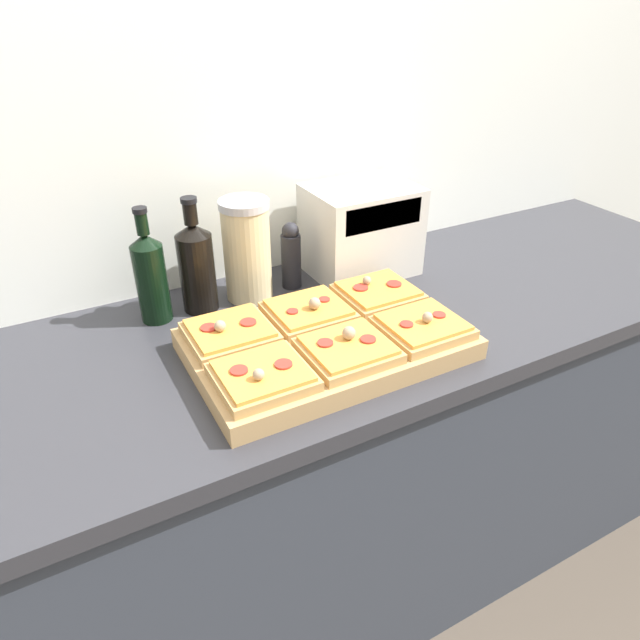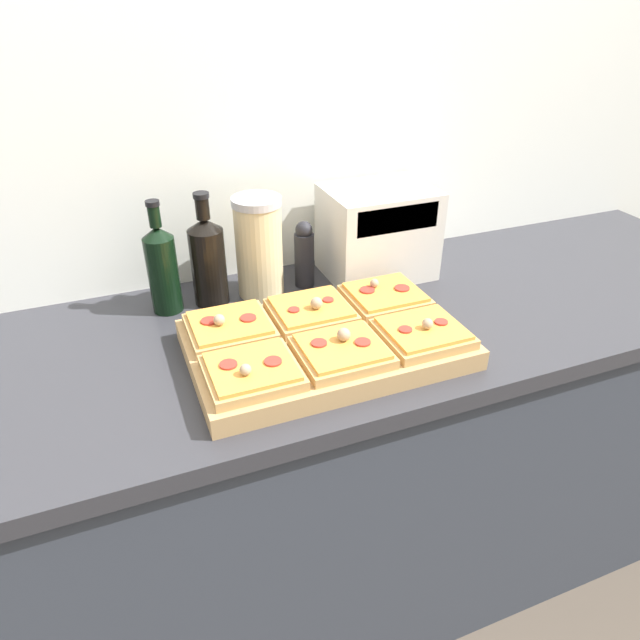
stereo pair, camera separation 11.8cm
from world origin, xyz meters
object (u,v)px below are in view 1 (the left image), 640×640
at_px(cutting_board, 327,344).
at_px(grain_jar_tall, 247,250).
at_px(olive_oil_bottle, 151,276).
at_px(pepper_mill, 291,256).
at_px(wine_bottle, 197,265).
at_px(toaster_oven, 361,230).

relative_size(cutting_board, grain_jar_tall, 2.27).
bearing_deg(olive_oil_bottle, pepper_mill, 0.00).
bearing_deg(olive_oil_bottle, grain_jar_tall, 0.00).
bearing_deg(olive_oil_bottle, wine_bottle, 0.00).
bearing_deg(wine_bottle, grain_jar_tall, 0.00).
xyz_separation_m(olive_oil_bottle, toaster_oven, (0.54, -0.00, 0.01)).
xyz_separation_m(olive_oil_bottle, grain_jar_tall, (0.23, 0.00, 0.01)).
relative_size(wine_bottle, pepper_mill, 1.59).
bearing_deg(toaster_oven, olive_oil_bottle, 179.72).
bearing_deg(pepper_mill, grain_jar_tall, 180.00).
bearing_deg(olive_oil_bottle, toaster_oven, -0.28).
height_order(olive_oil_bottle, toaster_oven, olive_oil_bottle).
relative_size(cutting_board, pepper_mill, 3.26).
xyz_separation_m(wine_bottle, toaster_oven, (0.44, -0.00, 0.00)).
bearing_deg(toaster_oven, wine_bottle, 179.66).
relative_size(cutting_board, olive_oil_bottle, 2.08).
height_order(cutting_board, wine_bottle, wine_bottle).
distance_m(wine_bottle, toaster_oven, 0.44).
xyz_separation_m(cutting_board, pepper_mill, (0.07, 0.31, 0.06)).
relative_size(olive_oil_bottle, pepper_mill, 1.56).
height_order(cutting_board, toaster_oven, toaster_oven).
distance_m(olive_oil_bottle, toaster_oven, 0.54).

